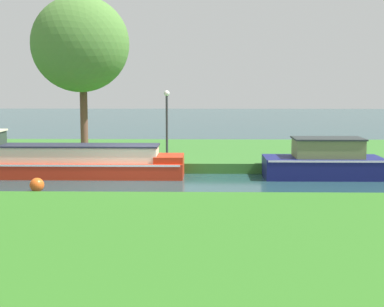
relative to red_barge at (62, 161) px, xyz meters
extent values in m
plane|color=#204245|center=(2.93, -1.20, -0.58)|extent=(120.00, 120.00, 0.00)
cube|color=#336C28|center=(2.93, 5.80, -0.38)|extent=(72.00, 10.00, 0.40)
cube|color=#2D681E|center=(2.93, -10.20, -0.38)|extent=(72.00, 10.00, 0.40)
cube|color=red|center=(0.02, 0.00, -0.29)|extent=(9.23, 1.79, 0.59)
cube|color=white|center=(0.02, 0.00, -0.03)|extent=(9.04, 1.82, 0.07)
cube|color=beige|center=(0.09, 0.00, 0.30)|extent=(7.09, 1.36, 0.58)
cube|color=#232635|center=(0.09, 0.00, 0.62)|extent=(7.19, 1.43, 0.06)
cube|color=#B42810|center=(4.08, 0.00, 0.13)|extent=(1.09, 1.50, 0.25)
cube|color=navy|center=(9.89, 0.00, -0.19)|extent=(4.42, 1.93, 0.78)
cube|color=silver|center=(9.89, 0.00, 0.15)|extent=(4.33, 1.96, 0.07)
cube|color=olive|center=(10.06, 0.00, 0.53)|extent=(2.51, 1.46, 0.67)
cube|color=#282F2E|center=(10.06, 0.00, 0.90)|extent=(2.61, 1.54, 0.06)
cylinder|color=brown|center=(-0.04, 4.48, 1.66)|extent=(0.34, 0.34, 3.69)
ellipsoid|color=#4E7E35|center=(-0.04, 3.97, 4.66)|extent=(4.32, 3.54, 4.21)
cylinder|color=#333338|center=(3.84, 2.62, 1.12)|extent=(0.10, 0.10, 2.60)
sphere|color=white|center=(3.84, 2.62, 2.54)|extent=(0.24, 0.24, 0.24)
cylinder|color=#4E3729|center=(11.29, 1.53, 0.17)|extent=(0.13, 0.13, 0.71)
sphere|color=#E55919|center=(-0.06, -3.20, -0.35)|extent=(0.47, 0.47, 0.47)
camera|label=1|loc=(5.40, -22.05, 2.98)|focal=55.04mm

